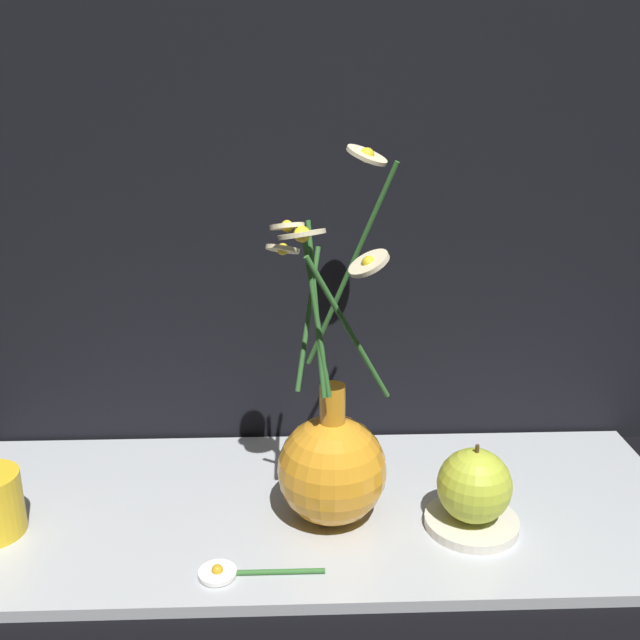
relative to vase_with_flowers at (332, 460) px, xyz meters
The scene contains 6 objects.
ground_plane 0.08m from the vase_with_flowers, 123.15° to the left, with size 6.00×6.00×0.00m, color black.
shelf 0.08m from the vase_with_flowers, 123.15° to the left, with size 0.80×0.31×0.01m.
vase_with_flowers is the anchor object (origin of this frame).
saucer_plate 0.16m from the vase_with_flowers, ahead, with size 0.10×0.10×0.01m.
orange_fruit 0.15m from the vase_with_flowers, ahead, with size 0.08×0.08×0.08m.
loose_daisy 0.15m from the vase_with_flowers, 137.04° to the right, with size 0.12×0.04×0.01m.
Camera 1 is at (-0.02, -0.67, 0.45)m, focal length 40.00 mm.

